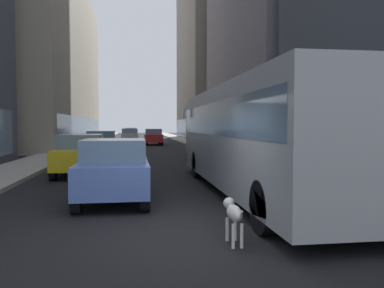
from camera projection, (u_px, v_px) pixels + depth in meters
ground_plane at (141, 144)px, 41.91m from camera, size 120.00×120.00×0.00m
sidewalk_left at (87, 143)px, 41.08m from camera, size 2.40×110.00×0.15m
sidewalk_right at (193, 143)px, 42.74m from camera, size 2.40×110.00×0.15m
building_left_far at (52, 73)px, 53.86m from camera, size 11.13×15.43×18.42m
building_right_mid at (283, 25)px, 33.16m from camera, size 9.61×19.39×21.02m
transit_bus at (255, 133)px, 11.28m from camera, size 2.78×11.53×3.05m
car_silver_sedan at (130, 136)px, 43.29m from camera, size 1.83×4.07×1.62m
car_yellow_taxi at (82, 154)px, 15.84m from camera, size 1.74×4.62×1.62m
car_grey_wagon at (102, 143)px, 25.32m from camera, size 1.79×4.48×1.62m
car_black_suv at (131, 134)px, 52.50m from camera, size 1.70×4.28×1.62m
car_red_coupe at (153, 137)px, 39.46m from camera, size 1.72×4.54×1.62m
car_blue_hatchback at (115, 169)px, 10.45m from camera, size 1.74×4.30×1.62m
dalmatian_dog at (233, 213)px, 6.55m from camera, size 0.22×0.96×0.72m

